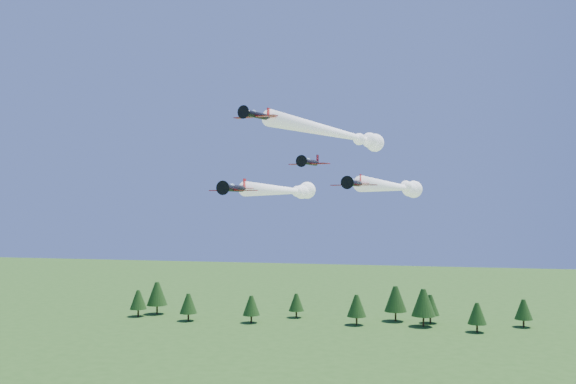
% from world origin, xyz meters
% --- Properties ---
extents(plane_lead, '(18.62, 50.53, 3.70)m').
position_xyz_m(plane_lead, '(5.47, 18.12, 51.60)').
color(plane_lead, black).
rests_on(plane_lead, ground).
extents(plane_left, '(11.38, 43.86, 3.70)m').
position_xyz_m(plane_left, '(-6.71, 27.39, 41.52)').
color(plane_left, black).
rests_on(plane_left, ground).
extents(plane_right, '(13.09, 49.43, 3.70)m').
position_xyz_m(plane_right, '(14.80, 26.26, 42.13)').
color(plane_right, black).
rests_on(plane_right, ground).
extents(plane_slot, '(7.03, 7.72, 2.46)m').
position_xyz_m(plane_slot, '(1.79, 6.83, 45.84)').
color(plane_slot, black).
rests_on(plane_slot, ground).
extents(treeline, '(161.25, 20.49, 11.76)m').
position_xyz_m(treeline, '(4.02, 109.27, 6.46)').
color(treeline, '#382314').
rests_on(treeline, ground).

